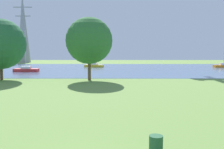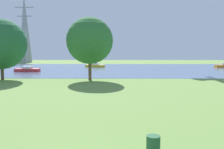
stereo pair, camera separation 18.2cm
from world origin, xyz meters
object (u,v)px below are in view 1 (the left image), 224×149
object	(u,v)px
sailboat_yellow	(94,65)
electricity_pylon	(23,28)
tree_east_near	(0,44)
tree_mid_shore	(89,41)
sailboat_red	(26,69)
sailboat_orange	(223,66)
litter_bin	(156,145)

from	to	relation	value
sailboat_yellow	electricity_pylon	world-z (taller)	electricity_pylon
tree_east_near	tree_mid_shore	world-z (taller)	tree_mid_shore
sailboat_red	tree_east_near	distance (m)	14.37
sailboat_orange	sailboat_yellow	world-z (taller)	sailboat_yellow
litter_bin	sailboat_red	distance (m)	43.48
tree_mid_shore	litter_bin	bearing A→B (deg)	-78.60
tree_east_near	electricity_pylon	world-z (taller)	electricity_pylon
sailboat_orange	tree_east_near	distance (m)	50.75
tree_east_near	sailboat_orange	bearing A→B (deg)	31.24
sailboat_red	tree_east_near	world-z (taller)	tree_east_near
litter_bin	tree_mid_shore	size ratio (longest dim) A/B	0.09
sailboat_red	tree_east_near	bearing A→B (deg)	-84.88
litter_bin	sailboat_yellow	world-z (taller)	sailboat_yellow
sailboat_yellow	tree_east_near	world-z (taller)	tree_east_near
sailboat_orange	tree_east_near	size ratio (longest dim) A/B	0.74
litter_bin	tree_east_near	bearing A→B (deg)	124.72
sailboat_red	sailboat_orange	size ratio (longest dim) A/B	1.25
sailboat_yellow	tree_mid_shore	size ratio (longest dim) A/B	0.81
sailboat_orange	electricity_pylon	xyz separation A→B (m)	(-58.48, 25.70, 11.44)
sailboat_red	sailboat_yellow	distance (m)	18.35
litter_bin	electricity_pylon	distance (m)	85.01
sailboat_red	tree_mid_shore	xyz separation A→B (m)	(13.82, -13.74, 5.08)
litter_bin	sailboat_red	bearing A→B (deg)	115.83
sailboat_orange	tree_mid_shore	bearing A→B (deg)	-139.22
sailboat_orange	tree_mid_shore	world-z (taller)	tree_mid_shore
tree_east_near	litter_bin	bearing A→B (deg)	-55.28
electricity_pylon	litter_bin	bearing A→B (deg)	-66.93
sailboat_red	tree_east_near	size ratio (longest dim) A/B	0.93
tree_mid_shore	sailboat_red	bearing A→B (deg)	135.18
litter_bin	sailboat_red	xyz separation A→B (m)	(-18.94, 39.13, 0.08)
litter_bin	sailboat_orange	size ratio (longest dim) A/B	0.12
sailboat_orange	electricity_pylon	distance (m)	64.90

